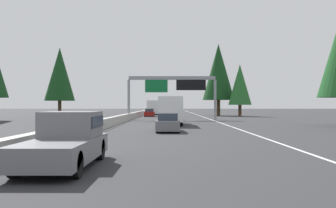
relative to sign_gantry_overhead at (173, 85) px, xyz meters
name	(u,v)px	position (x,y,z in m)	size (l,w,h in m)	color
ground_plane	(137,118)	(9.92, 6.04, -4.95)	(320.00, 320.00, 0.00)	#2D2D30
median_barrier	(143,113)	(29.92, 6.34, -4.50)	(180.00, 0.56, 0.90)	#ADAAA3
shoulder_stripe_right	(200,116)	(19.92, -5.48, -4.94)	(160.00, 0.16, 0.01)	silver
shoulder_stripe_median	(143,116)	(19.92, 5.79, -4.94)	(160.00, 0.16, 0.01)	silver
sign_gantry_overhead	(173,85)	(0.00, 0.00, 0.00)	(0.50, 12.68, 6.22)	gray
pickup_near_right	(67,139)	(-40.40, 4.06, -4.03)	(5.60, 2.00, 1.86)	slate
sedan_mid_right	(168,123)	(-23.76, 0.66, -4.27)	(4.40, 1.80, 1.47)	slate
sedan_distant_a	(150,113)	(15.54, 4.18, -4.27)	(4.40, 1.80, 1.47)	maroon
bus_distant_b	(154,107)	(32.44, 4.17, -3.23)	(11.50, 2.55, 3.10)	white
sedan_mid_center	(167,115)	(2.64, 0.83, -4.27)	(4.40, 1.80, 1.47)	maroon
box_truck_mid_left	(170,110)	(-13.69, 0.43, -3.34)	(8.50, 2.40, 2.95)	white
conifer_right_mid	(240,85)	(17.09, -12.71, 1.02)	(4.32, 4.32, 9.82)	#4C3823
conifer_right_far	(218,72)	(21.58, -9.26, 3.80)	(6.33, 6.33, 14.38)	#4C3823
conifer_left_mid	(60,74)	(21.77, 22.58, 3.37)	(6.02, 6.02, 13.68)	#4C3823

